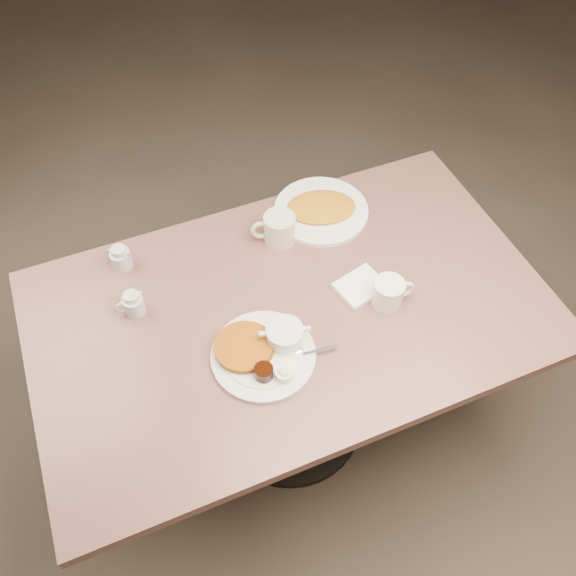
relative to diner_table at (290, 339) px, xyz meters
name	(u,v)px	position (x,y,z in m)	size (l,w,h in m)	color
room	(292,125)	(0.00, 0.00, 0.82)	(7.04, 8.04, 2.84)	#4C3F33
diner_table	(290,339)	(0.00, 0.00, 0.00)	(1.50, 0.90, 0.75)	#84564C
main_plate	(265,350)	(-0.13, -0.12, 0.19)	(0.38, 0.36, 0.07)	silver
coffee_mug_near	(389,293)	(0.27, -0.09, 0.22)	(0.13, 0.10, 0.09)	white
napkin	(360,287)	(0.22, -0.02, 0.18)	(0.16, 0.14, 0.02)	white
coffee_mug_far	(278,229)	(0.07, 0.26, 0.22)	(0.15, 0.12, 0.10)	beige
creamer_left	(133,304)	(-0.42, 0.16, 0.21)	(0.09, 0.08, 0.08)	silver
creamer_right	(121,258)	(-0.42, 0.35, 0.21)	(0.08, 0.09, 0.08)	beige
hash_plate	(321,209)	(0.24, 0.32, 0.18)	(0.39, 0.39, 0.04)	white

